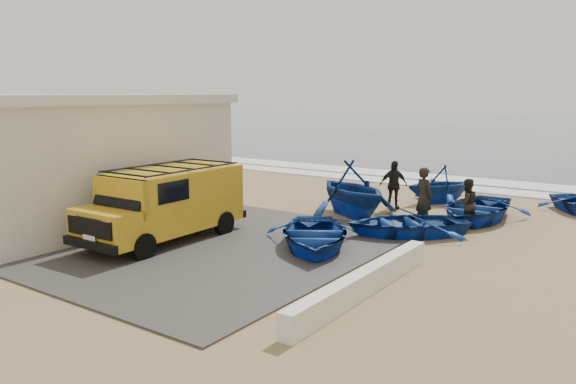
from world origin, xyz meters
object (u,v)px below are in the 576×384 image
Objects in this scene: van at (167,201)px; fisherman_front at (424,197)px; boat_mid_left at (352,188)px; boat_far_left at (440,184)px; building at (62,156)px; fisherman_back at (393,185)px; boat_near_right at (407,223)px; boat_mid_right at (476,208)px; parapet at (364,283)px; boat_near_left at (314,234)px; fisherman_middle at (466,204)px.

van reaches higher than fisherman_front.
fisherman_front is (5.52, 6.17, -0.21)m from van.
boat_far_left is (1.75, 4.09, -0.23)m from boat_mid_left.
building reaches higher than van.
fisherman_back is (-2.01, 2.02, -0.06)m from fisherman_front.
boat_far_left is (10.11, 10.07, -1.40)m from building.
boat_mid_right is (1.12, 3.28, 0.05)m from boat_near_right.
van is 1.80× the size of boat_far_left.
boat_near_right is 3.46m from boat_mid_right.
building is 12.68m from parapet.
building is 1.57× the size of parapet.
building reaches higher than boat_far_left.
boat_near_left is 8.60m from boat_far_left.
boat_near_left is at bearing -59.15° from boat_far_left.
fisherman_middle is (0.06, -1.25, 0.38)m from boat_mid_right.
boat_mid_left reaches higher than fisherman_middle.
boat_mid_right is 3.25m from fisherman_back.
van is at bearing 75.21° from fisherman_front.
boat_mid_right is at bearing 33.41° from boat_near_left.
fisherman_back reaches higher than boat_mid_right.
fisherman_middle reaches higher than parapet.
fisherman_front is (0.98, -4.18, 0.22)m from boat_far_left.
boat_near_right is 0.89× the size of boat_mid_right.
boat_mid_left is at bearing -45.44° from fisherman_middle.
parapet is 7.03m from van.
fisherman_front is (-0.07, 1.52, 0.59)m from boat_near_right.
boat_mid_left is 0.89× the size of boat_mid_right.
boat_far_left is at bearing -110.22° from fisherman_middle.
building reaches higher than boat_mid_right.
parapet is 3.25× the size of fisherman_back.
van reaches higher than boat_near_left.
boat_near_right is (5.59, 4.65, -0.81)m from van.
boat_mid_left is 2.05× the size of fisherman_back.
boat_near_right reaches higher than parapet.
boat_near_left is 3.28m from boat_near_right.
parapet is 8.66m from boat_mid_right.
van is 1.23× the size of boat_mid_right.
fisherman_middle is at bearing 43.27° from van.
fisherman_middle is at bearing -130.75° from fisherman_front.
building is 2.48× the size of boat_mid_left.
fisherman_middle is (-0.16, 7.41, 0.54)m from parapet.
fisherman_front is 1.07× the size of fisherman_back.
fisherman_back is (3.51, 8.19, -0.27)m from van.
fisherman_front reaches higher than parapet.
building is 2.50× the size of boat_near_right.
fisherman_back is (-3.42, 8.92, 0.65)m from parapet.
fisherman_front is at bearing -61.69° from boat_mid_left.
parapet is 1.51× the size of boat_near_left.
fisherman_middle reaches higher than boat_near_right.
boat_far_left is at bearing 6.91° from boat_mid_left.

